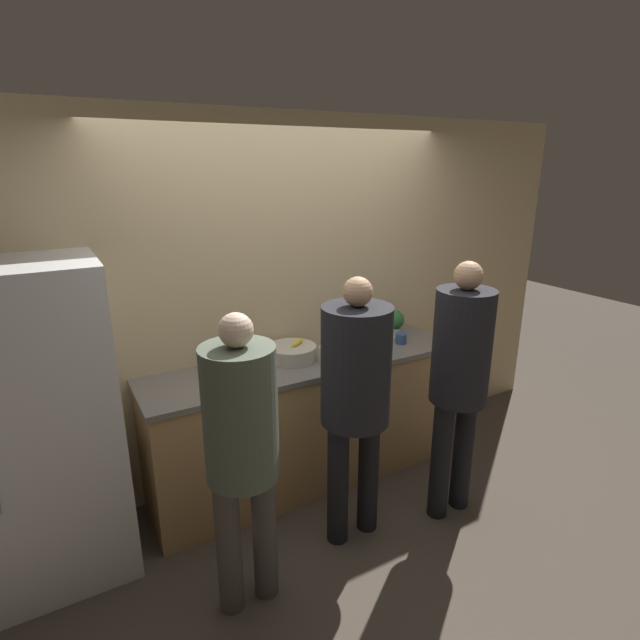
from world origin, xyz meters
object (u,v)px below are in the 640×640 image
object	(u,v)px
refrigerator	(43,428)
utensil_crock	(223,360)
cup_blue	(401,339)
potted_plant	(394,323)
fruit_bowl	(292,352)
person_right	(460,369)
person_left	(242,440)
bottle_clear	(325,353)
person_center	(356,385)

from	to	relation	value
refrigerator	utensil_crock	xyz separation A→B (m)	(1.08, 0.16, 0.12)
cup_blue	potted_plant	bearing A→B (deg)	74.85
fruit_bowl	utensil_crock	xyz separation A→B (m)	(-0.48, 0.05, 0.03)
refrigerator	potted_plant	world-z (taller)	refrigerator
utensil_crock	person_right	bearing A→B (deg)	-36.51
person_right	fruit_bowl	size ratio (longest dim) A/B	5.05
person_left	utensil_crock	distance (m)	0.96
refrigerator	bottle_clear	distance (m)	1.73
person_left	person_right	world-z (taller)	person_right
person_right	potted_plant	bearing A→B (deg)	79.45
person_center	bottle_clear	distance (m)	0.58
fruit_bowl	cup_blue	bearing A→B (deg)	-8.01
bottle_clear	fruit_bowl	bearing A→B (deg)	137.39
cup_blue	utensil_crock	bearing A→B (deg)	172.82
fruit_bowl	utensil_crock	bearing A→B (deg)	174.33
person_right	bottle_clear	size ratio (longest dim) A/B	10.38
person_center	potted_plant	distance (m)	1.14
person_left	fruit_bowl	world-z (taller)	person_left
fruit_bowl	person_right	bearing A→B (deg)	-49.21
person_left	potted_plant	distance (m)	1.85
bottle_clear	potted_plant	size ratio (longest dim) A/B	0.75
potted_plant	refrigerator	bearing A→B (deg)	-176.97
person_center	fruit_bowl	size ratio (longest dim) A/B	4.92
refrigerator	fruit_bowl	size ratio (longest dim) A/B	5.31
person_left	person_center	distance (m)	0.78
refrigerator	fruit_bowl	xyz separation A→B (m)	(1.56, 0.11, 0.10)
refrigerator	potted_plant	size ratio (longest dim) A/B	8.14
person_center	cup_blue	world-z (taller)	person_center
utensil_crock	person_center	bearing A→B (deg)	-55.50
fruit_bowl	potted_plant	world-z (taller)	potted_plant
person_center	fruit_bowl	distance (m)	0.73
fruit_bowl	cup_blue	distance (m)	0.87
person_left	utensil_crock	world-z (taller)	person_left
refrigerator	cup_blue	world-z (taller)	refrigerator
fruit_bowl	cup_blue	size ratio (longest dim) A/B	4.09
person_center	cup_blue	bearing A→B (deg)	36.45
refrigerator	person_center	xyz separation A→B (m)	(1.61, -0.61, 0.13)
utensil_crock	potted_plant	distance (m)	1.39
fruit_bowl	cup_blue	xyz separation A→B (m)	(0.87, -0.12, -0.01)
refrigerator	person_right	bearing A→B (deg)	-18.00
fruit_bowl	potted_plant	size ratio (longest dim) A/B	1.53
person_right	cup_blue	bearing A→B (deg)	80.35
person_left	potted_plant	world-z (taller)	person_left
person_center	bottle_clear	size ratio (longest dim) A/B	10.12
cup_blue	fruit_bowl	bearing A→B (deg)	171.99
fruit_bowl	potted_plant	bearing A→B (deg)	1.21
potted_plant	cup_blue	bearing A→B (deg)	-105.15
person_left	potted_plant	size ratio (longest dim) A/B	7.32
person_center	fruit_bowl	bearing A→B (deg)	93.80
bottle_clear	potted_plant	bearing A→B (deg)	13.47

